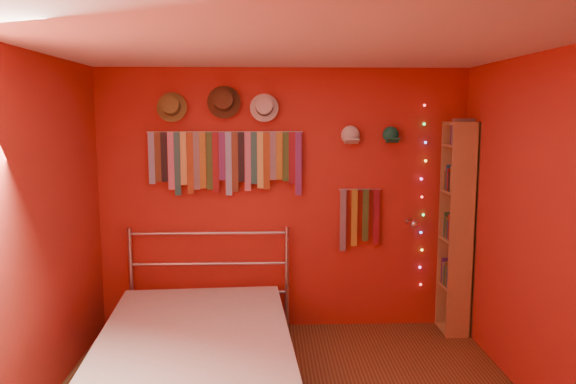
{
  "coord_description": "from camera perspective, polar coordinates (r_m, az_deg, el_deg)",
  "views": [
    {
      "loc": [
        -0.15,
        -3.56,
        2.07
      ],
      "look_at": [
        0.01,
        0.9,
        1.45
      ],
      "focal_mm": 35.0,
      "sensor_mm": 36.0,
      "label": 1
    }
  ],
  "objects": [
    {
      "name": "back_wall",
      "position": [
        5.38,
        -0.49,
        -0.84
      ],
      "size": [
        3.5,
        0.02,
        2.5
      ],
      "primitive_type": "cube",
      "color": "maroon",
      "rests_on": "ground"
    },
    {
      "name": "right_wall",
      "position": [
        4.12,
        25.47,
        -4.34
      ],
      "size": [
        0.02,
        3.5,
        2.5
      ],
      "primitive_type": "cube",
      "color": "maroon",
      "rests_on": "ground"
    },
    {
      "name": "left_wall",
      "position": [
        3.99,
        -25.79,
        -4.73
      ],
      "size": [
        0.02,
        3.5,
        2.5
      ],
      "primitive_type": "cube",
      "color": "maroon",
      "rests_on": "ground"
    },
    {
      "name": "ceiling",
      "position": [
        3.59,
        0.29,
        14.8
      ],
      "size": [
        3.5,
        3.5,
        0.02
      ],
      "primitive_type": "cube",
      "color": "white",
      "rests_on": "back_wall"
    },
    {
      "name": "tie_rack",
      "position": [
        5.28,
        -6.42,
        3.37
      ],
      "size": [
        1.45,
        0.03,
        0.6
      ],
      "color": "#B7B7BC",
      "rests_on": "back_wall"
    },
    {
      "name": "small_tie_rack",
      "position": [
        5.41,
        7.25,
        -2.42
      ],
      "size": [
        0.4,
        0.03,
        0.6
      ],
      "color": "#B7B7BC",
      "rests_on": "back_wall"
    },
    {
      "name": "fedora_olive",
      "position": [
        5.29,
        -11.79,
        8.52
      ],
      "size": [
        0.28,
        0.15,
        0.27
      ],
      "rotation": [
        1.36,
        0.0,
        0.0
      ],
      "color": "olive",
      "rests_on": "back_wall"
    },
    {
      "name": "fedora_brown",
      "position": [
        5.23,
        -6.56,
        9.17
      ],
      "size": [
        0.31,
        0.17,
        0.3
      ],
      "rotation": [
        1.36,
        0.0,
        0.0
      ],
      "color": "#472D19",
      "rests_on": "back_wall"
    },
    {
      "name": "fedora_white",
      "position": [
        5.22,
        -2.44,
        8.64
      ],
      "size": [
        0.26,
        0.14,
        0.26
      ],
      "rotation": [
        1.36,
        0.0,
        0.0
      ],
      "color": "beige",
      "rests_on": "back_wall"
    },
    {
      "name": "cap_white",
      "position": [
        5.32,
        6.36,
        5.76
      ],
      "size": [
        0.18,
        0.22,
        0.18
      ],
      "color": "silver",
      "rests_on": "back_wall"
    },
    {
      "name": "cap_green",
      "position": [
        5.39,
        10.39,
        5.75
      ],
      "size": [
        0.17,
        0.21,
        0.17
      ],
      "color": "#176A4E",
      "rests_on": "back_wall"
    },
    {
      "name": "fairy_lights",
      "position": [
        5.54,
        13.52,
        -0.5
      ],
      "size": [
        0.06,
        0.02,
        1.76
      ],
      "color": "#FF3333",
      "rests_on": "back_wall"
    },
    {
      "name": "reading_lamp",
      "position": [
        5.36,
        12.56,
        -3.16
      ],
      "size": [
        0.07,
        0.3,
        0.09
      ],
      "color": "#B7B7BC",
      "rests_on": "back_wall"
    },
    {
      "name": "bookshelf",
      "position": [
        5.51,
        17.13,
        -3.45
      ],
      "size": [
        0.25,
        0.34,
        2.0
      ],
      "color": "#9F7748",
      "rests_on": "ground"
    },
    {
      "name": "bed",
      "position": [
        4.59,
        -9.31,
        -15.8
      ],
      "size": [
        1.64,
        2.12,
        1.01
      ],
      "rotation": [
        0.0,
        0.0,
        0.06
      ],
      "color": "#B7B7BC",
      "rests_on": "ground"
    }
  ]
}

